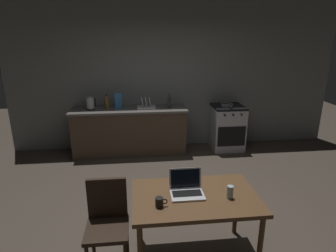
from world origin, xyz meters
TOP-DOWN VIEW (x-y plane):
  - ground_plane at (0.00, 0.00)m, footprint 12.00×12.00m
  - back_wall at (0.30, 2.45)m, footprint 6.40×0.10m
  - kitchen_counter at (-0.61, 2.10)m, footprint 2.16×0.64m
  - stove_oven at (1.31, 2.10)m, footprint 0.60×0.62m
  - dining_table at (0.07, -0.79)m, footprint 1.21×0.77m
  - chair at (-0.78, -0.78)m, footprint 0.40×0.40m
  - laptop at (-0.01, -0.74)m, footprint 0.32×0.26m
  - electric_kettle at (-1.31, 2.10)m, footprint 0.17×0.15m
  - bottle at (0.15, 2.05)m, footprint 0.07×0.07m
  - frying_pan at (1.28, 2.07)m, footprint 0.24×0.41m
  - coffee_mug at (-0.29, -0.94)m, footprint 0.11×0.07m
  - drinking_glass at (0.38, -0.87)m, footprint 0.06×0.06m
  - cereal_box at (-0.80, 2.12)m, footprint 0.13×0.05m
  - dish_rack at (-0.29, 2.10)m, footprint 0.34×0.26m
  - bottle_b at (-1.02, 2.18)m, footprint 0.07×0.07m

SIDE VIEW (x-z plane):
  - ground_plane at x=0.00m, z-range 0.00..0.00m
  - stove_oven at x=1.31m, z-range 0.00..0.88m
  - kitchen_counter at x=-0.61m, z-range 0.00..0.88m
  - chair at x=-0.78m, z-range 0.07..0.96m
  - dining_table at x=0.07m, z-range 0.28..1.01m
  - coffee_mug at x=-0.29m, z-range 0.72..0.81m
  - laptop at x=-0.01m, z-range 0.65..0.88m
  - drinking_glass at x=0.38m, z-range 0.72..0.85m
  - frying_pan at x=1.28m, z-range 0.88..0.93m
  - dish_rack at x=-0.29m, z-range 0.82..1.03m
  - electric_kettle at x=-1.31m, z-range 0.87..1.12m
  - bottle_b at x=-1.02m, z-range 0.87..1.13m
  - bottle at x=0.15m, z-range 0.87..1.13m
  - cereal_box at x=-0.80m, z-range 0.88..1.18m
  - back_wall at x=0.30m, z-range 0.00..2.84m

